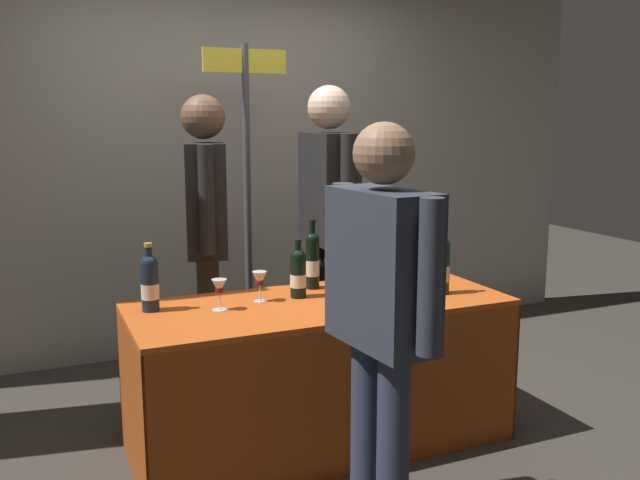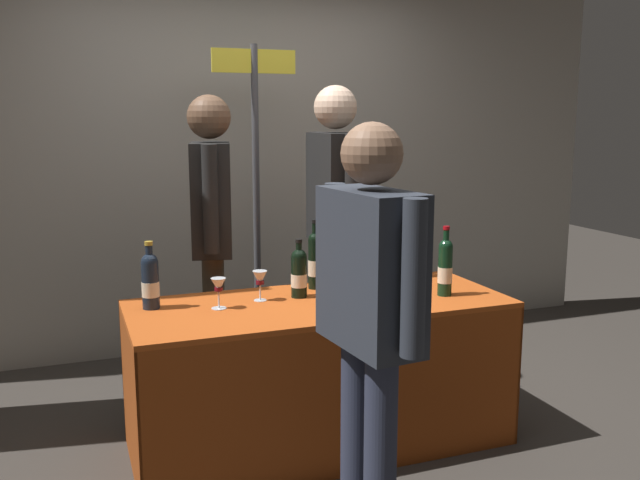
# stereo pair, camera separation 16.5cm
# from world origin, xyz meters

# --- Properties ---
(ground_plane) EXTENTS (12.00, 12.00, 0.00)m
(ground_plane) POSITION_xyz_m (0.00, 0.00, 0.00)
(ground_plane) COLOR #38332D
(back_partition) EXTENTS (5.72, 0.12, 3.10)m
(back_partition) POSITION_xyz_m (0.00, 1.68, 1.55)
(back_partition) COLOR #9E998E
(back_partition) RESTS_ON ground_plane
(tasting_table) EXTENTS (1.82, 0.73, 0.73)m
(tasting_table) POSITION_xyz_m (0.00, 0.00, 0.51)
(tasting_table) COLOR #B74C19
(tasting_table) RESTS_ON ground_plane
(featured_wine_bottle) EXTENTS (0.08, 0.08, 0.32)m
(featured_wine_bottle) POSITION_xyz_m (-0.78, 0.16, 0.86)
(featured_wine_bottle) COLOR #192333
(featured_wine_bottle) RESTS_ON tasting_table
(display_bottle_0) EXTENTS (0.07, 0.07, 0.32)m
(display_bottle_0) POSITION_xyz_m (0.08, -0.24, 0.87)
(display_bottle_0) COLOR #192333
(display_bottle_0) RESTS_ON tasting_table
(display_bottle_1) EXTENTS (0.08, 0.08, 0.29)m
(display_bottle_1) POSITION_xyz_m (-0.07, 0.11, 0.85)
(display_bottle_1) COLOR black
(display_bottle_1) RESTS_ON tasting_table
(display_bottle_2) EXTENTS (0.07, 0.07, 0.35)m
(display_bottle_2) POSITION_xyz_m (0.62, -0.11, 0.88)
(display_bottle_2) COLOR black
(display_bottle_2) RESTS_ON tasting_table
(display_bottle_3) EXTENTS (0.08, 0.08, 0.32)m
(display_bottle_3) POSITION_xyz_m (0.13, 0.11, 0.87)
(display_bottle_3) COLOR black
(display_bottle_3) RESTS_ON tasting_table
(display_bottle_4) EXTENTS (0.07, 0.07, 0.36)m
(display_bottle_4) POSITION_xyz_m (0.06, 0.25, 0.88)
(display_bottle_4) COLOR black
(display_bottle_4) RESTS_ON tasting_table
(wine_glass_near_vendor) EXTENTS (0.06, 0.06, 0.13)m
(wine_glass_near_vendor) POSITION_xyz_m (0.31, 0.16, 0.82)
(wine_glass_near_vendor) COLOR silver
(wine_glass_near_vendor) RESTS_ON tasting_table
(wine_glass_mid) EXTENTS (0.07, 0.07, 0.14)m
(wine_glass_mid) POSITION_xyz_m (-0.48, 0.04, 0.83)
(wine_glass_mid) COLOR silver
(wine_glass_mid) RESTS_ON tasting_table
(wine_glass_near_taster) EXTENTS (0.07, 0.07, 0.15)m
(wine_glass_near_taster) POSITION_xyz_m (-0.27, 0.11, 0.83)
(wine_glass_near_taster) COLOR silver
(wine_glass_near_taster) RESTS_ON tasting_table
(vendor_presenter) EXTENTS (0.29, 0.55, 1.72)m
(vendor_presenter) POSITION_xyz_m (-0.37, 0.70, 1.04)
(vendor_presenter) COLOR #4C4233
(vendor_presenter) RESTS_ON ground_plane
(vendor_assistant) EXTENTS (0.24, 0.61, 1.78)m
(vendor_assistant) POSITION_xyz_m (0.33, 0.62, 1.08)
(vendor_assistant) COLOR black
(vendor_assistant) RESTS_ON ground_plane
(taster_foreground_right) EXTENTS (0.26, 0.62, 1.59)m
(taster_foreground_right) POSITION_xyz_m (-0.13, -0.84, 0.95)
(taster_foreground_right) COLOR #2D3347
(taster_foreground_right) RESTS_ON ground_plane
(booth_signpost) EXTENTS (0.52, 0.04, 2.03)m
(booth_signpost) POSITION_xyz_m (-0.01, 1.10, 1.23)
(booth_signpost) COLOR #47474C
(booth_signpost) RESTS_ON ground_plane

